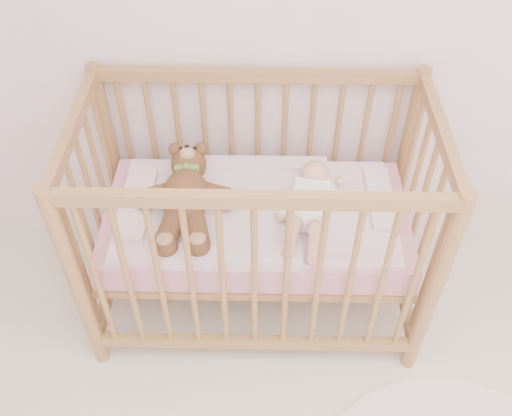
# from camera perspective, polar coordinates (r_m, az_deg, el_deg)

# --- Properties ---
(crib) EXTENTS (1.36, 0.76, 1.00)m
(crib) POSITION_cam_1_polar(r_m,az_deg,el_deg) (2.33, 0.02, -1.20)
(crib) COLOR #986540
(crib) RESTS_ON floor
(mattress) EXTENTS (1.22, 0.62, 0.13)m
(mattress) POSITION_cam_1_polar(r_m,az_deg,el_deg) (2.34, 0.02, -1.45)
(mattress) COLOR pink
(mattress) RESTS_ON crib
(blanket) EXTENTS (1.10, 0.58, 0.06)m
(blanket) POSITION_cam_1_polar(r_m,az_deg,el_deg) (2.28, 0.02, -0.16)
(blanket) COLOR pink
(blanket) RESTS_ON mattress
(baby) EXTENTS (0.35, 0.57, 0.13)m
(baby) POSITION_cam_1_polar(r_m,az_deg,el_deg) (2.22, 5.42, 0.75)
(baby) COLOR white
(baby) RESTS_ON blanket
(teddy_bear) EXTENTS (0.43, 0.60, 0.16)m
(teddy_bear) POSITION_cam_1_polar(r_m,az_deg,el_deg) (2.23, -7.07, 1.10)
(teddy_bear) COLOR brown
(teddy_bear) RESTS_ON blanket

